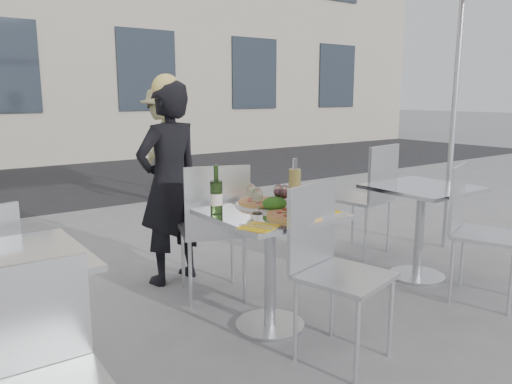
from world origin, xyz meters
TOP-DOWN VIEW (x-y plane):
  - ground at (0.00, 0.00)m, footprint 80.00×80.00m
  - street_asphalt at (0.00, 6.50)m, footprint 24.00×5.00m
  - main_table at (0.00, 0.00)m, footprint 0.72×0.72m
  - side_table_left at (-1.50, 0.00)m, footprint 0.72×0.72m
  - side_table_right at (1.50, 0.00)m, footprint 0.72×0.72m
  - chair_far at (-0.05, 0.57)m, footprint 0.58×0.59m
  - chair_near at (0.06, -0.45)m, footprint 0.54×0.55m
  - side_chair_lnear at (-1.45, -0.56)m, footprint 0.39×0.41m
  - side_chair_rfar at (1.63, 0.64)m, footprint 0.53×0.55m
  - side_chair_rnear at (1.46, -0.47)m, footprint 0.57×0.58m
  - woman_diner at (-0.13, 1.10)m, footprint 0.63×0.48m
  - pedestrian_b at (1.07, 3.71)m, footprint 0.68×1.07m
  - pizza_near at (0.05, -0.18)m, footprint 0.34×0.34m
  - pizza_far at (0.07, 0.18)m, footprint 0.34×0.34m
  - salad_plate at (0.05, 0.02)m, footprint 0.22×0.22m
  - wine_bottle at (-0.29, 0.15)m, footprint 0.07×0.08m
  - carafe at (0.31, 0.14)m, footprint 0.08×0.08m
  - sugar_shaker at (0.21, 0.06)m, footprint 0.06×0.06m
  - wineglass_white_a at (-0.09, 0.02)m, footprint 0.07×0.07m
  - wineglass_white_b at (-0.04, 0.15)m, footprint 0.07×0.07m
  - wineglass_red_a at (0.10, -0.01)m, footprint 0.07×0.07m
  - wineglass_red_b at (0.09, 0.03)m, footprint 0.07×0.07m
  - napkin_left at (-0.27, -0.25)m, footprint 0.24×0.24m
  - napkin_right at (0.27, -0.16)m, footprint 0.20×0.20m

SIDE VIEW (x-z plane):
  - ground at x=0.00m, z-range 0.00..0.00m
  - street_asphalt at x=0.00m, z-range 0.00..0.00m
  - side_chair_lnear at x=-1.45m, z-range 0.08..0.93m
  - main_table at x=0.00m, z-range 0.16..0.91m
  - side_table_left at x=-1.50m, z-range 0.16..0.91m
  - side_table_right at x=1.50m, z-range 0.16..0.91m
  - side_chair_rnear at x=1.46m, z-range 0.09..1.05m
  - chair_near at x=0.06m, z-range 0.09..1.06m
  - chair_far at x=-0.05m, z-range 0.09..1.08m
  - side_chair_rfar at x=1.63m, z-range 0.09..1.11m
  - napkin_left at x=-0.27m, z-range 0.75..0.76m
  - napkin_right at x=0.27m, z-range 0.75..0.76m
  - pizza_near at x=0.05m, z-range 0.75..0.77m
  - pizza_far at x=0.07m, z-range 0.75..0.78m
  - woman_diner at x=-0.13m, z-range 0.00..1.55m
  - pedestrian_b at x=1.07m, z-range 0.00..1.56m
  - salad_plate at x=0.05m, z-range 0.74..0.83m
  - sugar_shaker at x=0.21m, z-range 0.75..0.86m
  - wineglass_white_a at x=-0.09m, z-range 0.78..0.94m
  - wineglass_white_b at x=-0.04m, z-range 0.78..0.94m
  - wineglass_red_a at x=0.10m, z-range 0.78..0.94m
  - wineglass_red_b at x=0.09m, z-range 0.78..0.94m
  - wine_bottle at x=-0.29m, z-range 0.72..1.01m
  - carafe at x=0.31m, z-range 0.72..1.01m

